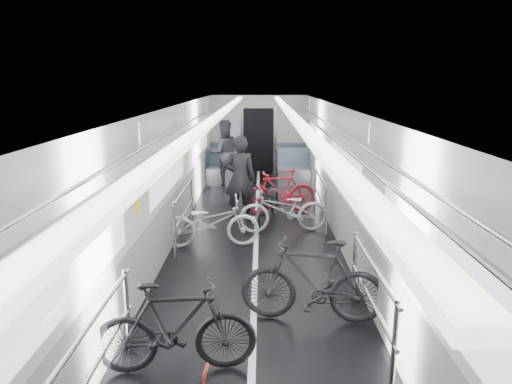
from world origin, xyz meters
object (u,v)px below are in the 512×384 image
at_px(bike_right_far, 281,191).
at_px(bike_right_mid, 284,210).
at_px(bike_right_near, 313,281).
at_px(bike_aisle, 269,201).
at_px(bike_left_far, 211,222).
at_px(person_seated, 224,153).
at_px(person_standing, 240,178).
at_px(bike_left_mid, 175,327).

bearing_deg(bike_right_far, bike_right_mid, -13.76).
bearing_deg(bike_right_near, bike_right_far, -171.05).
bearing_deg(bike_right_far, bike_aisle, -36.42).
relative_size(bike_left_far, bike_right_mid, 0.99).
distance_m(bike_right_far, person_seated, 3.17).
bearing_deg(person_seated, bike_aisle, 91.84).
xyz_separation_m(bike_left_far, bike_right_mid, (1.30, 0.79, 0.01)).
bearing_deg(person_standing, bike_left_far, 71.87).
bearing_deg(bike_left_mid, person_seated, -4.14).
xyz_separation_m(bike_right_far, bike_aisle, (-0.27, -0.64, -0.05)).
height_order(bike_right_far, bike_aisle, bike_right_far).
xyz_separation_m(bike_right_near, bike_aisle, (-0.46, 4.03, -0.09)).
relative_size(bike_right_mid, person_standing, 0.96).
relative_size(bike_left_mid, bike_left_far, 0.96).
bearing_deg(bike_right_far, bike_right_near, -11.45).
distance_m(bike_left_mid, bike_right_mid, 4.53).
xyz_separation_m(bike_left_mid, bike_right_near, (1.47, 1.01, 0.04)).
distance_m(bike_left_far, bike_right_mid, 1.52).
bearing_deg(person_seated, bike_left_far, 74.45).
relative_size(bike_right_far, bike_aisle, 0.97).
distance_m(bike_right_mid, person_seated, 4.39).
height_order(bike_left_far, bike_right_far, bike_right_far).
xyz_separation_m(bike_left_mid, person_seated, (-0.19, 8.46, 0.42)).
xyz_separation_m(bike_left_mid, person_standing, (0.40, 5.14, 0.40)).
bearing_deg(person_standing, bike_right_mid, 134.76).
height_order(bike_left_mid, bike_right_mid, bike_left_mid).
relative_size(bike_left_far, bike_aisle, 1.02).
relative_size(bike_left_far, person_seated, 0.94).
bearing_deg(bike_right_mid, bike_left_mid, -23.55).
relative_size(bike_left_mid, bike_right_mid, 0.94).
bearing_deg(bike_left_far, bike_aisle, -41.47).
distance_m(bike_left_far, bike_right_far, 2.49).
distance_m(bike_left_mid, bike_right_near, 1.78).
bearing_deg(bike_aisle, bike_right_near, -69.03).
relative_size(bike_right_near, bike_right_far, 1.08).
height_order(bike_left_mid, person_standing, person_standing).
xyz_separation_m(bike_right_far, person_seated, (-1.46, 2.78, 0.42)).
relative_size(bike_right_near, bike_aisle, 1.05).
distance_m(bike_left_mid, person_standing, 5.17).
bearing_deg(bike_right_mid, bike_left_far, -65.88).
xyz_separation_m(bike_left_far, bike_aisle, (1.03, 1.49, -0.01)).
distance_m(bike_right_mid, bike_aisle, 0.74).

